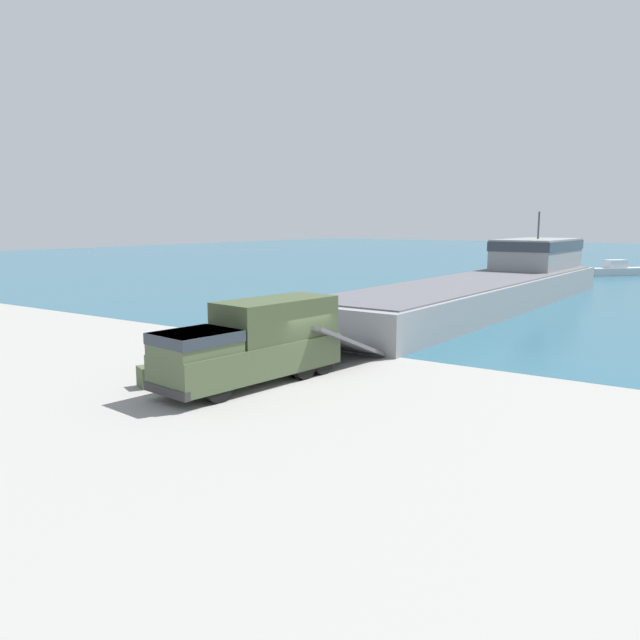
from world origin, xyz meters
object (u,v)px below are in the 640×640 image
at_px(military_truck, 254,343).
at_px(cargo_crate, 152,376).
at_px(soldier_on_ramp, 203,354).
at_px(mooring_bollard, 224,332).
at_px(landing_craft, 495,282).
at_px(moored_boat_a, 618,270).
at_px(moored_boat_b, 532,263).

height_order(military_truck, cargo_crate, military_truck).
height_order(soldier_on_ramp, cargo_crate, soldier_on_ramp).
distance_m(military_truck, mooring_bollard, 10.01).
height_order(landing_craft, military_truck, landing_craft).
relative_size(landing_craft, soldier_on_ramp, 25.61).
relative_size(military_truck, cargo_crate, 8.60).
xyz_separation_m(moored_boat_a, mooring_bollard, (-10.59, -56.46, -0.26)).
distance_m(moored_boat_a, mooring_bollard, 57.45).
bearing_deg(mooring_bollard, cargo_crate, -62.64).
xyz_separation_m(landing_craft, military_truck, (0.39, -29.04, -0.06)).
height_order(landing_craft, moored_boat_a, landing_craft).
height_order(landing_craft, mooring_bollard, landing_craft).
distance_m(soldier_on_ramp, moored_boat_b, 72.39).
height_order(landing_craft, cargo_crate, landing_craft).
distance_m(mooring_bollard, cargo_crate, 10.09).
height_order(moored_boat_a, moored_boat_b, moored_boat_a).
relative_size(moored_boat_b, mooring_bollard, 10.08).
bearing_deg(moored_boat_a, mooring_bollard, -59.09).
relative_size(military_truck, moored_boat_a, 1.13).
relative_size(moored_boat_a, cargo_crate, 7.62).
bearing_deg(moored_boat_b, landing_craft, -83.03).
bearing_deg(cargo_crate, military_truck, 40.95).
bearing_deg(mooring_bollard, moored_boat_b, 91.73).
xyz_separation_m(moored_boat_a, moored_boat_b, (-12.56, 8.64, -0.06)).
distance_m(landing_craft, moored_boat_a, 34.01).
bearing_deg(mooring_bollard, soldier_on_ramp, -52.32).
distance_m(moored_boat_b, cargo_crate, 74.36).
distance_m(soldier_on_ramp, cargo_crate, 2.24).
height_order(moored_boat_b, mooring_bollard, moored_boat_b).
bearing_deg(military_truck, moored_boat_a, -175.55).
bearing_deg(soldier_on_ramp, mooring_bollard, -75.73).
xyz_separation_m(military_truck, cargo_crate, (-2.95, -2.56, -1.22)).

